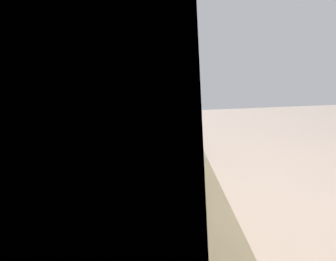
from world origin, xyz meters
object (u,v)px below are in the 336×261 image
microwave (144,123)px  bowl (150,109)px  kettle (169,255)px  oven_range (146,120)px

microwave → bowl: bearing=-5.8°
microwave → kettle: 0.85m
oven_range → bowl: (-0.91, -0.04, 0.49)m
oven_range → kettle: (-2.30, -0.04, 0.53)m
oven_range → bowl: oven_range is taller
bowl → kettle: 1.39m
kettle → bowl: bearing=0.0°
microwave → kettle: microwave is taller
microwave → kettle: size_ratio=2.50×
oven_range → microwave: (-1.45, 0.02, 0.60)m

